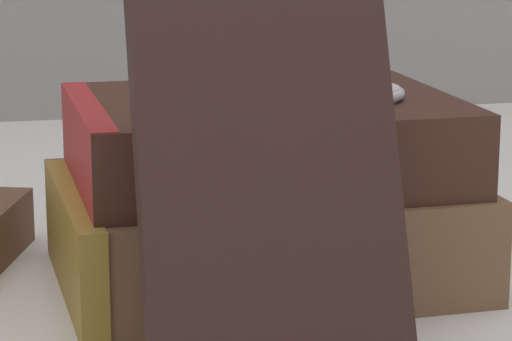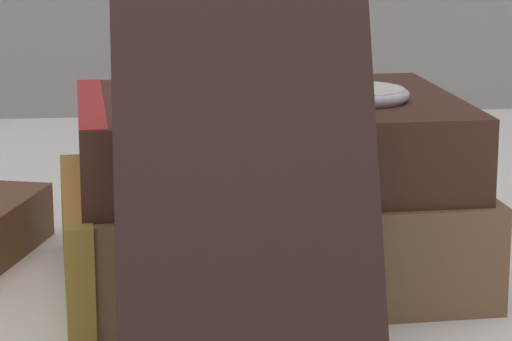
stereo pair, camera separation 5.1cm
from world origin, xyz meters
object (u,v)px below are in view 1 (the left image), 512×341
at_px(book_flat_bottom, 251,230).
at_px(pocket_watch, 356,94).
at_px(book_flat_top, 254,139).
at_px(book_leaning_front, 272,196).

relative_size(book_flat_bottom, pocket_watch, 3.95).
bearing_deg(pocket_watch, book_flat_top, 163.02).
bearing_deg(book_flat_top, book_leaning_front, -100.35).
bearing_deg(book_leaning_front, pocket_watch, 58.21).
relative_size(book_flat_bottom, book_leaning_front, 1.33).
height_order(book_flat_top, book_leaning_front, book_leaning_front).
distance_m(book_leaning_front, pocket_watch, 0.12).
bearing_deg(book_flat_bottom, book_flat_top, 39.41).
distance_m(book_flat_bottom, book_leaning_front, 0.12).
distance_m(book_flat_top, book_leaning_front, 0.12).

